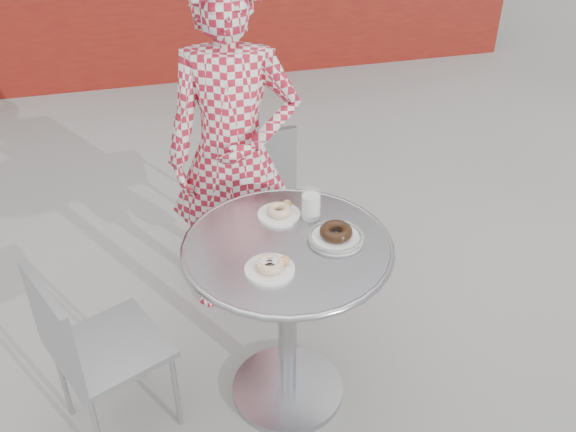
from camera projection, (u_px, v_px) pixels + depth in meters
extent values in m
plane|color=#A4A19C|center=(280.00, 398.00, 2.73)|extent=(60.00, 60.00, 0.00)
cube|color=maroon|center=(176.00, 22.00, 5.40)|extent=(6.02, 0.20, 1.00)
cylinder|color=#B3B3B8|center=(288.00, 388.00, 2.76)|extent=(0.48, 0.48, 0.03)
cylinder|color=#B3B3B8|center=(287.00, 324.00, 2.55)|extent=(0.08, 0.08, 0.76)
cylinder|color=#B3B3B8|center=(287.00, 247.00, 2.33)|extent=(0.76, 0.76, 0.02)
torus|color=#B3B3B8|center=(287.00, 247.00, 2.33)|extent=(0.78, 0.78, 0.03)
cube|color=#9DA0A5|center=(243.00, 193.00, 3.24)|extent=(0.45, 0.45, 0.03)
cube|color=#9DA0A5|center=(253.00, 174.00, 2.96)|extent=(0.42, 0.06, 0.42)
cube|color=#9DA0A5|center=(111.00, 348.00, 2.42)|extent=(0.50, 0.50, 0.03)
cube|color=#9DA0A5|center=(53.00, 330.00, 2.21)|extent=(0.18, 0.36, 0.38)
imported|color=#A6192C|center=(234.00, 156.00, 2.83)|extent=(0.67, 0.52, 1.62)
cylinder|color=white|center=(279.00, 215.00, 2.48)|extent=(0.17, 0.17, 0.01)
torus|color=tan|center=(279.00, 210.00, 2.46)|extent=(0.10, 0.10, 0.03)
sphere|color=#B77A3F|center=(287.00, 204.00, 2.50)|extent=(0.03, 0.03, 0.03)
cylinder|color=white|center=(270.00, 270.00, 2.20)|extent=(0.17, 0.17, 0.01)
torus|color=tan|center=(270.00, 264.00, 2.18)|extent=(0.10, 0.10, 0.03)
sphere|color=#B77A3F|center=(285.00, 260.00, 2.20)|extent=(0.03, 0.03, 0.03)
cylinder|color=white|center=(336.00, 238.00, 2.35)|extent=(0.21, 0.21, 0.01)
torus|color=black|center=(336.00, 232.00, 2.33)|extent=(0.12, 0.12, 0.04)
torus|color=black|center=(336.00, 237.00, 2.35)|extent=(0.21, 0.21, 0.02)
cylinder|color=white|center=(311.00, 207.00, 2.44)|extent=(0.07, 0.07, 0.10)
cylinder|color=white|center=(311.00, 205.00, 2.43)|extent=(0.08, 0.08, 0.12)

